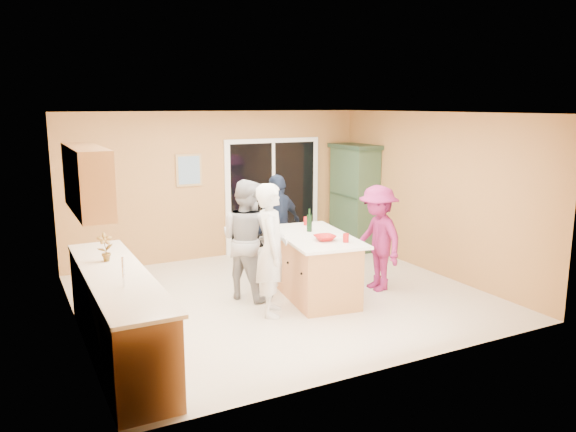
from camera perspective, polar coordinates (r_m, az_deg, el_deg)
name	(u,v)px	position (r m, az deg, el deg)	size (l,w,h in m)	color
floor	(282,296)	(8.14, -0.62, -8.18)	(5.50, 5.50, 0.00)	beige
ceiling	(281,113)	(7.68, -0.67, 10.44)	(5.50, 5.00, 0.10)	silver
wall_back	(219,185)	(10.08, -7.02, 3.14)	(5.50, 0.10, 2.60)	#E19C5C
wall_front	(393,248)	(5.73, 10.62, -3.19)	(5.50, 0.10, 2.60)	#E19C5C
wall_left	(72,227)	(7.05, -21.08, -1.06)	(0.10, 5.00, 2.60)	#E19C5C
wall_right	(434,194)	(9.35, 14.62, 2.22)	(0.10, 5.00, 2.60)	#E19C5C
left_cabinet_run	(120,320)	(6.32, -16.68, -10.09)	(0.65, 3.05, 1.24)	#CB814F
upper_cabinets	(87,179)	(6.78, -19.76, 3.51)	(0.35, 1.60, 0.75)	#CB814F
sliding_door	(273,195)	(10.49, -1.53, 2.15)	(1.90, 0.07, 2.10)	white
framed_picture	(189,170)	(9.84, -10.03, 4.62)	(0.46, 0.04, 0.56)	tan
kitchen_island	(315,268)	(8.02, 2.73, -5.31)	(1.17, 1.84, 0.91)	#CB814F
green_hutch	(354,198)	(10.73, 6.74, 1.82)	(0.57, 1.08, 1.98)	#203424
woman_white	(272,250)	(7.26, -1.68, -3.46)	(0.63, 0.42, 1.74)	silver
woman_grey	(247,239)	(7.91, -4.21, -2.38)	(0.82, 0.64, 1.70)	gray
woman_navy	(278,226)	(8.92, -0.97, -0.98)	(0.96, 0.40, 1.64)	#1C273E
woman_magenta	(378,238)	(8.35, 9.11, -2.23)	(1.01, 0.58, 1.56)	#871D4A
serving_bowl	(325,238)	(7.59, 3.76, -2.22)	(0.28, 0.28, 0.07)	#A71312
tulip_vase	(105,247)	(6.76, -18.07, -3.04)	(0.18, 0.12, 0.33)	#A22810
tumbler_near	(346,238)	(7.50, 5.90, -2.23)	(0.08, 0.08, 0.12)	#A71312
tumbler_far	(306,221)	(8.53, 1.88, -0.51)	(0.09, 0.09, 0.12)	#A71312
wine_bottle	(309,223)	(8.08, 2.19, -0.68)	(0.08, 0.08, 0.33)	black
white_plate	(336,235)	(7.88, 4.92, -1.93)	(0.19, 0.19, 0.01)	white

